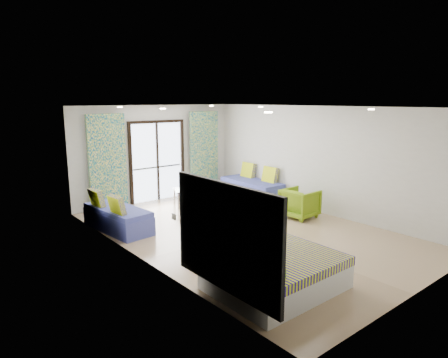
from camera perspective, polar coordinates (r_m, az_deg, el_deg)
floor at (r=8.87m, az=3.02°, el=-7.48°), size 5.00×7.50×0.01m
ceiling at (r=8.40m, az=3.21°, el=10.23°), size 5.00×7.50×0.01m
wall_back at (r=11.54m, az=-9.60°, el=3.67°), size 5.00×0.01×2.70m
wall_front at (r=6.37m, az=26.62°, el=-3.62°), size 5.00×0.01×2.70m
wall_left at (r=7.11m, az=-11.90°, el=-1.16°), size 0.01×7.50×2.70m
wall_right at (r=10.37m, az=13.36°, el=2.66°), size 0.01×7.50×2.70m
balcony_door at (r=11.53m, az=-9.51°, el=3.20°), size 1.76×0.08×2.28m
balcony_rail at (r=11.58m, az=-9.48°, el=1.70°), size 1.52×0.03×0.04m
curtain_left at (r=10.71m, az=-16.29°, el=2.24°), size 1.00×0.10×2.50m
curtain_right at (r=12.25m, az=-2.86°, el=3.78°), size 1.00×0.10×2.50m
downlight_a at (r=5.99m, az=6.35°, el=9.45°), size 0.12×0.12×0.02m
downlight_b at (r=8.23m, az=20.28°, el=9.33°), size 0.12×0.12×0.02m
downlight_c at (r=8.36m, az=-8.75°, el=9.91°), size 0.12×0.12×0.02m
downlight_d at (r=10.09m, az=5.25°, el=10.22°), size 0.12×0.12×0.02m
downlight_e at (r=10.13m, az=-14.65°, el=9.91°), size 0.12×0.12×0.02m
downlight_f at (r=11.60m, az=-1.82°, el=10.40°), size 0.12×0.12×0.02m
headboard at (r=5.37m, az=0.16°, el=-8.35°), size 0.06×2.10×1.50m
switch_plate at (r=6.33m, az=-7.17°, el=-5.36°), size 0.02×0.10×0.10m
bed at (r=6.30m, az=7.26°, el=-13.04°), size 1.88×1.53×0.65m
daybed_left at (r=9.19m, az=-15.01°, el=-5.35°), size 0.90×1.90×0.90m
daybed_right at (r=11.60m, az=4.02°, el=-1.38°), size 0.85×2.04×0.99m
coffee_table at (r=10.93m, az=-5.33°, el=-1.71°), size 0.88×0.88×0.78m
vase at (r=10.87m, az=-5.27°, el=-1.07°), size 0.19×0.20×0.17m
armchair at (r=9.95m, az=10.79°, el=-3.22°), size 0.75×0.79×0.78m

